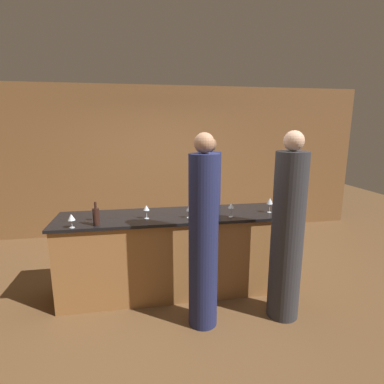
{
  "coord_description": "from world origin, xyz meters",
  "views": [
    {
      "loc": [
        -0.38,
        -3.47,
        2.04
      ],
      "look_at": [
        0.24,
        0.1,
        1.26
      ],
      "focal_mm": 28.0,
      "sensor_mm": 36.0,
      "label": 1
    }
  ],
  "objects_px": {
    "bartender": "(209,206)",
    "wine_bottle_0": "(96,216)",
    "guest_1": "(287,234)",
    "guest_0": "(203,239)"
  },
  "relations": [
    {
      "from": "bartender",
      "to": "wine_bottle_0",
      "type": "xyz_separation_m",
      "value": [
        -1.47,
        -1.0,
        0.22
      ]
    },
    {
      "from": "guest_1",
      "to": "guest_0",
      "type": "bearing_deg",
      "value": 179.33
    },
    {
      "from": "guest_0",
      "to": "bartender",
      "type": "bearing_deg",
      "value": 74.99
    },
    {
      "from": "guest_0",
      "to": "wine_bottle_0",
      "type": "bearing_deg",
      "value": 157.74
    },
    {
      "from": "wine_bottle_0",
      "to": "bartender",
      "type": "bearing_deg",
      "value": 34.26
    },
    {
      "from": "guest_1",
      "to": "wine_bottle_0",
      "type": "bearing_deg",
      "value": 167.09
    },
    {
      "from": "bartender",
      "to": "guest_0",
      "type": "bearing_deg",
      "value": 74.99
    },
    {
      "from": "bartender",
      "to": "guest_1",
      "type": "xyz_separation_m",
      "value": [
        0.51,
        -1.46,
        0.06
      ]
    },
    {
      "from": "bartender",
      "to": "guest_0",
      "type": "xyz_separation_m",
      "value": [
        -0.39,
        -1.45,
        0.06
      ]
    },
    {
      "from": "bartender",
      "to": "wine_bottle_0",
      "type": "relative_size",
      "value": 7.32
    }
  ]
}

